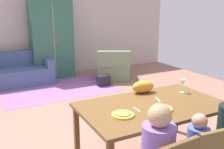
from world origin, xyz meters
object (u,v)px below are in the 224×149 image
Objects in this scene: plate_near_man at (123,115)px; armchair at (114,68)px; wine_glass at (183,83)px; couch at (17,73)px; armoire at (52,40)px; handbag at (104,81)px; plate_near_child at (162,109)px; cat at (143,87)px; dining_table at (152,110)px.

armchair is at bearing 63.50° from plate_near_man.
wine_glass is 4.53m from couch.
armchair reaches higher than plate_near_man.
armoire is 1.91m from handbag.
couch reaches higher than plate_near_child.
couch is (-1.18, 3.92, -0.54)m from cat.
plate_near_man reaches higher than handbag.
plate_near_man is 0.22× the size of armchair.
dining_table is at bearing 90.00° from plate_near_child.
armchair is (1.25, 3.22, -0.53)m from cat.
armchair is (1.40, 3.65, -0.37)m from dining_table.
plate_near_child is 0.12× the size of armoire.
armchair is 1.87m from armoire.
plate_near_child is 4.10m from armchair.
handbag is at bearing -139.29° from armchair.
armoire is (-1.41, 0.97, 0.73)m from armchair.
plate_near_child is (0.48, -0.06, 0.00)m from plate_near_man.
armoire is (-0.02, 4.80, 0.28)m from plate_near_child.
cat reaches higher than plate_near_child.
plate_near_man is 0.78× the size of handbag.
wine_glass is 4.49m from armoire.
plate_near_child is at bearing -90.00° from dining_table.
wine_glass is at bearing 15.05° from plate_near_man.
handbag is (-0.53, -0.45, -0.19)m from armchair.
armchair is (1.40, 3.83, -0.45)m from plate_near_child.
couch is 5.44× the size of handbag.
plate_near_child is at bearing -7.08° from plate_near_man.
plate_near_man is at bearing -112.20° from handbag.
armoire is at bearing 14.86° from couch.
dining_table is 0.69m from wine_glass.
dining_table is 9.45× the size of wine_glass.
wine_glass is 0.11× the size of couch.
handbag is at bearing 85.50° from wine_glass.
cat is 2.95m from handbag.
armoire is (-0.02, 4.62, 0.36)m from dining_table.
handbag is at bearing -31.41° from couch.
couch reaches higher than plate_near_man.
couch is (-1.03, 4.53, -0.47)m from plate_near_child.
handbag is (0.24, 3.02, -0.76)m from wine_glass.
dining_table is 5.49× the size of cat.
handbag is at bearing 82.85° from cat.
wine_glass is (0.63, 0.36, 0.12)m from plate_near_child.
handbag is (0.87, 3.38, -0.64)m from plate_near_child.
cat is 4.13m from couch.
dining_table reaches higher than handbag.
armoire is (0.47, 4.74, 0.28)m from plate_near_man.
cat is at bearing -111.15° from armchair.
wine_glass reaches higher than plate_near_child.
wine_glass reaches higher than handbag.
couch is at bearing 163.74° from armchair.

